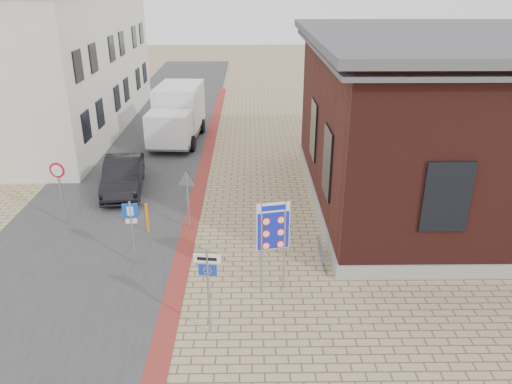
# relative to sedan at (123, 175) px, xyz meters

# --- Properties ---
(ground) EXTENTS (120.00, 120.00, 0.00)m
(ground) POSITION_rel_sedan_xyz_m (5.27, -8.16, -0.73)
(ground) COLOR tan
(ground) RESTS_ON ground
(road_strip) EXTENTS (7.00, 60.00, 0.02)m
(road_strip) POSITION_rel_sedan_xyz_m (-0.23, 6.84, -0.72)
(road_strip) COLOR #38383A
(road_strip) RESTS_ON ground
(curb_strip) EXTENTS (0.60, 40.00, 0.02)m
(curb_strip) POSITION_rel_sedan_xyz_m (3.27, 1.84, -0.71)
(curb_strip) COLOR maroon
(curb_strip) RESTS_ON ground
(brick_building) EXTENTS (13.00, 13.00, 6.80)m
(brick_building) POSITION_rel_sedan_xyz_m (14.26, -1.16, 2.76)
(brick_building) COLOR gray
(brick_building) RESTS_ON ground
(townhouse_near) EXTENTS (7.40, 6.40, 8.30)m
(townhouse_near) POSITION_rel_sedan_xyz_m (-5.72, 3.84, 3.44)
(townhouse_near) COLOR white
(townhouse_near) RESTS_ON ground
(townhouse_mid) EXTENTS (7.40, 6.40, 9.10)m
(townhouse_mid) POSITION_rel_sedan_xyz_m (-5.73, 9.84, 3.84)
(townhouse_mid) COLOR white
(townhouse_mid) RESTS_ON ground
(townhouse_far) EXTENTS (7.40, 6.40, 8.30)m
(townhouse_far) POSITION_rel_sedan_xyz_m (-5.72, 15.84, 3.44)
(townhouse_far) COLOR white
(townhouse_far) RESTS_ON ground
(bike_rack) EXTENTS (0.08, 1.80, 0.60)m
(bike_rack) POSITION_rel_sedan_xyz_m (7.92, -5.96, -0.47)
(bike_rack) COLOR slate
(bike_rack) RESTS_ON ground
(sedan) EXTENTS (2.11, 4.59, 1.46)m
(sedan) POSITION_rel_sedan_xyz_m (0.00, 0.00, 0.00)
(sedan) COLOR black
(sedan) RESTS_ON ground
(box_truck) EXTENTS (2.79, 5.96, 3.04)m
(box_truck) POSITION_rel_sedan_xyz_m (1.44, 7.38, 0.84)
(box_truck) COLOR slate
(box_truck) RESTS_ON ground
(border_sign) EXTENTS (0.97, 0.26, 2.87)m
(border_sign) POSITION_rel_sedan_xyz_m (6.20, -7.66, 1.34)
(border_sign) COLOR gray
(border_sign) RESTS_ON ground
(essen_sign) EXTENTS (0.69, 0.13, 2.55)m
(essen_sign) POSITION_rel_sedan_xyz_m (4.47, -9.66, 0.97)
(essen_sign) COLOR gray
(essen_sign) RESTS_ON ground
(parking_sign) EXTENTS (0.50, 0.09, 2.25)m
(parking_sign) POSITION_rel_sedan_xyz_m (1.77, -6.16, 0.78)
(parking_sign) COLOR gray
(parking_sign) RESTS_ON ground
(yield_sign) EXTENTS (0.81, 0.20, 2.29)m
(yield_sign) POSITION_rel_sedan_xyz_m (3.26, -3.62, 1.01)
(yield_sign) COLOR gray
(yield_sign) RESTS_ON ground
(speed_sign) EXTENTS (0.58, 0.12, 2.50)m
(speed_sign) POSITION_rel_sedan_xyz_m (-1.50, -3.23, 0.96)
(speed_sign) COLOR gray
(speed_sign) RESTS_ON ground
(bollard) EXTENTS (0.12, 0.12, 1.14)m
(bollard) POSITION_rel_sedan_xyz_m (1.77, -3.92, -0.16)
(bollard) COLOR orange
(bollard) RESTS_ON ground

